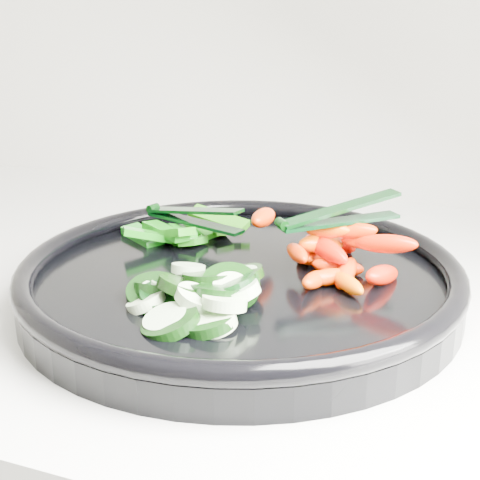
% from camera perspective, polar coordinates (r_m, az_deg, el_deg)
% --- Properties ---
extents(veggie_tray, '(0.49, 0.49, 0.04)m').
position_cam_1_polar(veggie_tray, '(0.57, -0.00, -3.29)').
color(veggie_tray, black).
rests_on(veggie_tray, counter).
extents(cucumber_pile, '(0.12, 0.13, 0.04)m').
position_cam_1_polar(cucumber_pile, '(0.51, -4.04, -4.72)').
color(cucumber_pile, black).
rests_on(cucumber_pile, veggie_tray).
extents(carrot_pile, '(0.15, 0.14, 0.05)m').
position_cam_1_polar(carrot_pile, '(0.58, 7.83, -0.88)').
color(carrot_pile, '#FF3900').
rests_on(carrot_pile, veggie_tray).
extents(pepper_pile, '(0.12, 0.11, 0.04)m').
position_cam_1_polar(pepper_pile, '(0.65, -4.77, 0.63)').
color(pepper_pile, '#216B0A').
rests_on(pepper_pile, veggie_tray).
extents(tong_carrot, '(0.09, 0.09, 0.02)m').
position_cam_1_polar(tong_carrot, '(0.57, 8.26, 2.08)').
color(tong_carrot, black).
rests_on(tong_carrot, carrot_pile).
extents(tong_pepper, '(0.11, 0.05, 0.02)m').
position_cam_1_polar(tong_pepper, '(0.64, -4.18, 2.07)').
color(tong_pepper, black).
rests_on(tong_pepper, pepper_pile).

